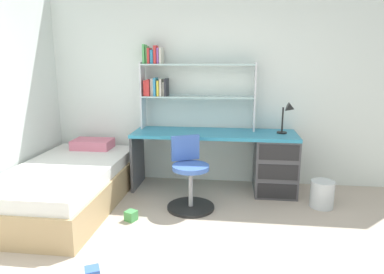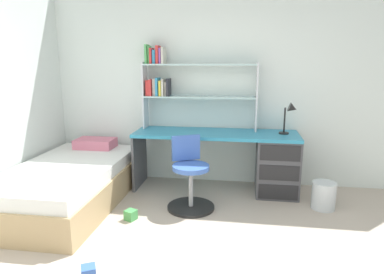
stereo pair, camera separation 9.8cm
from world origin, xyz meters
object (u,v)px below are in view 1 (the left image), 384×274
object	(u,v)px
desk	(257,159)
bookshelf_hutch	(179,81)
waste_bin	(322,194)
desk_lamp	(289,113)
swivel_chair	(190,181)
toy_block_green_0	(131,216)
bed_platform	(68,185)

from	to	relation	value
desk	bookshelf_hutch	distance (m)	1.37
desk	waste_bin	size ratio (longest dim) A/B	6.64
desk_lamp	swivel_chair	bearing A→B (deg)	-151.34
desk	waste_bin	world-z (taller)	desk
toy_block_green_0	bed_platform	bearing A→B (deg)	159.39
bookshelf_hutch	toy_block_green_0	bearing A→B (deg)	-105.12
toy_block_green_0	bookshelf_hutch	bearing A→B (deg)	74.88
desk_lamp	bed_platform	world-z (taller)	desk_lamp
waste_bin	toy_block_green_0	world-z (taller)	waste_bin
swivel_chair	waste_bin	world-z (taller)	swivel_chair
desk_lamp	toy_block_green_0	size ratio (longest dim) A/B	3.73
swivel_chair	desk_lamp	bearing A→B (deg)	28.66
desk	bookshelf_hutch	size ratio (longest dim) A/B	1.39
bed_platform	swivel_chair	bearing A→B (deg)	3.57
desk_lamp	toy_block_green_0	xyz separation A→B (m)	(-1.66, -1.00, -0.94)
bed_platform	waste_bin	world-z (taller)	bed_platform
toy_block_green_0	desk	bearing A→B (deg)	36.92
bookshelf_hutch	toy_block_green_0	xyz separation A→B (m)	(-0.32, -1.18, -1.29)
bookshelf_hutch	waste_bin	xyz separation A→B (m)	(1.69, -0.59, -1.19)
desk	bed_platform	xyz separation A→B (m)	(-2.14, -0.68, -0.18)
bookshelf_hutch	waste_bin	world-z (taller)	bookshelf_hutch
toy_block_green_0	waste_bin	bearing A→B (deg)	16.28
bed_platform	toy_block_green_0	world-z (taller)	bed_platform
desk	swivel_chair	bearing A→B (deg)	-142.05
swivel_chair	bed_platform	size ratio (longest dim) A/B	0.39
bed_platform	toy_block_green_0	xyz separation A→B (m)	(0.82, -0.31, -0.18)
swivel_chair	waste_bin	bearing A→B (deg)	7.52
waste_bin	desk_lamp	bearing A→B (deg)	130.54
bed_platform	desk	bearing A→B (deg)	17.67
swivel_chair	waste_bin	distance (m)	1.48
desk	toy_block_green_0	xyz separation A→B (m)	(-1.32, -0.99, -0.36)
desk	swivel_chair	world-z (taller)	swivel_chair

